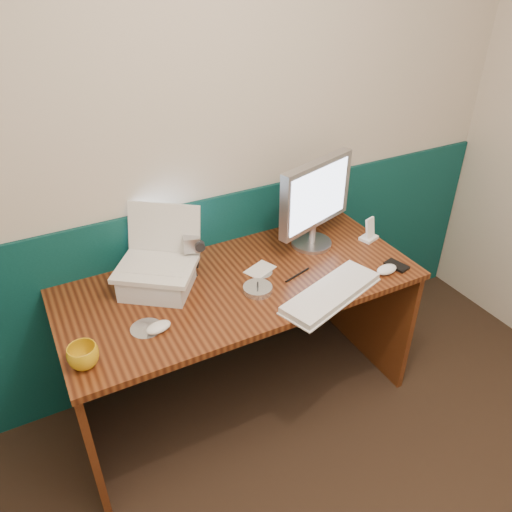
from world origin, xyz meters
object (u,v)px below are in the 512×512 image
desk (242,344)px  keyboard (331,294)px  camcorder (192,251)px  monitor (314,203)px  laptop (153,244)px  mug (83,356)px

desk → keyboard: 0.56m
desk → camcorder: (-0.16, 0.17, 0.49)m
desk → monitor: bearing=15.0°
laptop → camcorder: bearing=52.7°
keyboard → mug: (-1.02, 0.07, 0.03)m
desk → camcorder: bearing=133.1°
laptop → camcorder: (0.18, 0.05, -0.12)m
laptop → desk: bearing=17.8°
keyboard → camcorder: size_ratio=2.23×
laptop → keyboard: size_ratio=0.66×
mug → keyboard: bearing=-4.1°
desk → laptop: size_ratio=4.93×
monitor → camcorder: 0.63m
desk → laptop: 0.71m
monitor → desk: bearing=176.8°
camcorder → laptop: bearing=-147.7°
camcorder → mug: bearing=-130.4°
laptop → mug: laptop is taller
desk → keyboard: keyboard is taller
mug → desk: bearing=16.0°
desk → laptop: bearing=161.5°
keyboard → camcorder: bearing=117.3°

